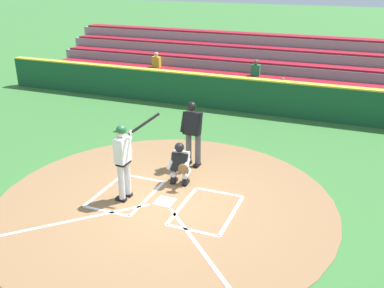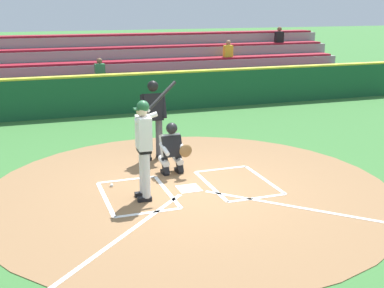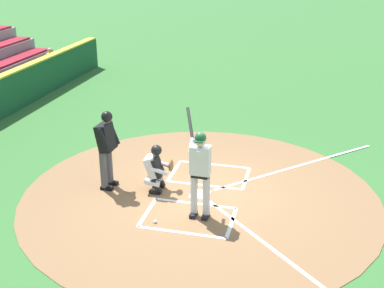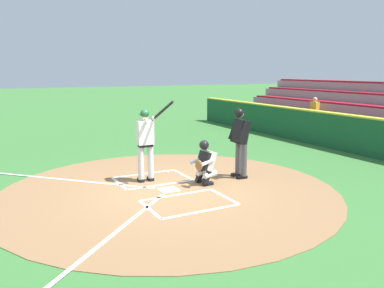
{
  "view_description": "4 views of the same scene",
  "coord_description": "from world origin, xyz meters",
  "px_view_note": "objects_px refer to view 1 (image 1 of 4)",
  "views": [
    {
      "loc": [
        -3.93,
        8.11,
        5.14
      ],
      "look_at": [
        -0.17,
        -1.31,
        1.01
      ],
      "focal_mm": 40.68,
      "sensor_mm": 36.0,
      "label": 1
    },
    {
      "loc": [
        2.98,
        8.81,
        3.54
      ],
      "look_at": [
        -0.18,
        -0.34,
        0.82
      ],
      "focal_mm": 47.01,
      "sensor_mm": 36.0,
      "label": 2
    },
    {
      "loc": [
        9.76,
        2.22,
        5.32
      ],
      "look_at": [
        0.09,
        -0.16,
        1.26
      ],
      "focal_mm": 46.75,
      "sensor_mm": 36.0,
      "label": 3
    },
    {
      "loc": [
        -8.2,
        3.64,
        2.82
      ],
      "look_at": [
        -0.31,
        -0.47,
        1.14
      ],
      "focal_mm": 36.44,
      "sensor_mm": 36.0,
      "label": 4
    }
  ],
  "objects_px": {
    "catcher": "(180,163)",
    "baseball": "(125,180)",
    "plate_umpire": "(193,129)",
    "batter": "(124,157)"
  },
  "relations": [
    {
      "from": "catcher",
      "to": "plate_umpire",
      "type": "xyz_separation_m",
      "value": [
        0.11,
        -1.12,
        0.49
      ]
    },
    {
      "from": "plate_umpire",
      "to": "catcher",
      "type": "bearing_deg",
      "value": 95.81
    },
    {
      "from": "catcher",
      "to": "plate_umpire",
      "type": "relative_size",
      "value": 0.61
    },
    {
      "from": "catcher",
      "to": "baseball",
      "type": "bearing_deg",
      "value": 16.01
    },
    {
      "from": "catcher",
      "to": "plate_umpire",
      "type": "height_order",
      "value": "plate_umpire"
    },
    {
      "from": "batter",
      "to": "catcher",
      "type": "xyz_separation_m",
      "value": [
        -0.9,
        -1.21,
        -0.51
      ]
    },
    {
      "from": "plate_umpire",
      "to": "baseball",
      "type": "relative_size",
      "value": 25.2
    },
    {
      "from": "catcher",
      "to": "baseball",
      "type": "distance_m",
      "value": 1.55
    },
    {
      "from": "catcher",
      "to": "baseball",
      "type": "relative_size",
      "value": 15.27
    },
    {
      "from": "baseball",
      "to": "catcher",
      "type": "bearing_deg",
      "value": -163.99
    }
  ]
}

